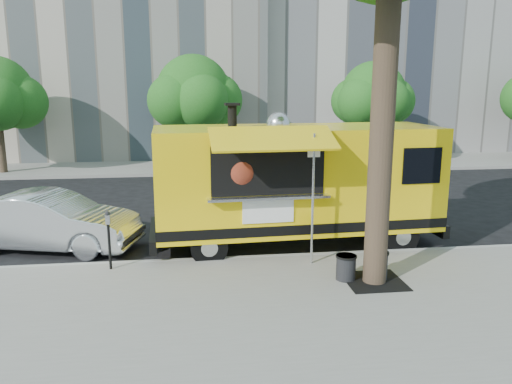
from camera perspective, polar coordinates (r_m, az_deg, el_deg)
ground at (r=12.99m, az=-2.01°, el=-6.67°), size 120.00×120.00×0.00m
sidewalk at (r=9.28m, az=0.34°, el=-14.18°), size 60.00×6.00×0.15m
curb at (r=12.09m, az=-1.60°, el=-7.75°), size 60.00×0.14×0.16m
far_sidewalk at (r=26.10m, az=-4.76°, el=3.05°), size 60.00×5.00×0.15m
tree_well at (r=10.92m, az=13.33°, el=-9.88°), size 1.20×1.20×0.02m
far_tree_b at (r=24.95m, az=-7.17°, el=11.25°), size 3.60×3.60×5.50m
far_tree_c at (r=26.28m, az=13.24°, el=10.82°), size 3.24×3.24×5.21m
sign_post at (r=11.27m, az=6.53°, el=0.07°), size 0.28×0.06×3.00m
parking_meter at (r=11.52m, az=-16.49°, el=-4.55°), size 0.11×0.11×1.33m
food_truck at (r=12.92m, az=4.52°, el=1.24°), size 7.63×3.77×3.73m
sedan at (r=13.91m, az=-22.48°, el=-3.12°), size 4.80×2.70×1.50m
trash_bin_left at (r=10.98m, az=13.61°, el=-8.03°), size 0.50×0.50×0.60m
trash_bin_right at (r=10.81m, az=10.24°, el=-8.37°), size 0.45×0.45×0.53m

